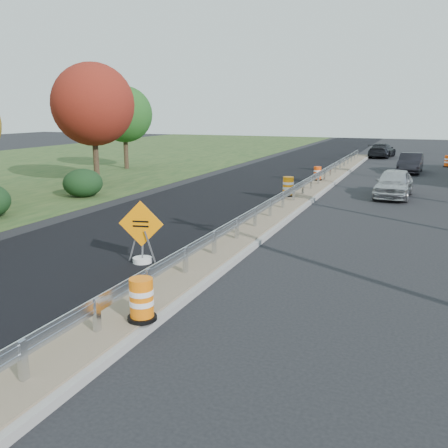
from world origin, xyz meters
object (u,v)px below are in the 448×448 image
at_px(barrel_shoulder_far, 448,161).
at_px(car_silver, 394,183).
at_px(car_dark_mid, 411,163).
at_px(barrel_median_near, 142,300).
at_px(barrel_median_mid, 288,187).
at_px(car_dark_far, 382,150).
at_px(caution_sign, 142,247).
at_px(barrel_median_far, 317,174).

bearing_deg(barrel_shoulder_far, car_silver, -100.73).
relative_size(car_silver, car_dark_mid, 1.01).
distance_m(barrel_median_near, barrel_median_mid, 16.24).
xyz_separation_m(barrel_median_near, car_dark_far, (1.31, 42.86, 0.03)).
relative_size(barrel_shoulder_far, car_dark_mid, 0.22).
bearing_deg(car_dark_mid, barrel_median_near, -94.87).
xyz_separation_m(caution_sign, barrel_shoulder_far, (9.50, 31.94, -0.03)).
distance_m(barrel_shoulder_far, car_silver, 17.04).
distance_m(barrel_median_near, barrel_shoulder_far, 36.74).
bearing_deg(car_dark_mid, car_silver, -89.23).
bearing_deg(barrel_median_mid, caution_sign, -96.52).
bearing_deg(barrel_median_far, car_silver, -35.14).
xyz_separation_m(barrel_shoulder_far, car_dark_far, (-5.71, 6.80, 0.24)).
bearing_deg(barrel_median_mid, barrel_median_far, 88.42).
bearing_deg(car_dark_mid, car_dark_far, 107.18).
height_order(caution_sign, car_silver, caution_sign).
relative_size(barrel_median_far, car_dark_far, 0.18).
distance_m(barrel_median_mid, car_dark_mid, 15.68).
height_order(caution_sign, car_dark_mid, caution_sign).
bearing_deg(barrel_median_far, barrel_median_near, -87.68).
distance_m(barrel_median_near, barrel_median_far, 22.71).
height_order(car_silver, car_dark_mid, car_silver).
relative_size(caution_sign, barrel_median_far, 2.23).
xyz_separation_m(caution_sign, barrel_median_near, (2.48, -4.12, 0.18)).
bearing_deg(barrel_shoulder_far, car_dark_far, 130.01).
height_order(barrel_median_mid, car_silver, car_silver).
bearing_deg(car_dark_far, barrel_median_mid, 91.97).
bearing_deg(car_silver, barrel_median_mid, -145.22).
relative_size(caution_sign, car_silver, 0.44).
bearing_deg(car_silver, barrel_shoulder_far, 81.74).
height_order(car_silver, car_dark_far, car_silver).
height_order(barrel_median_near, car_dark_far, car_dark_far).
distance_m(car_silver, car_dark_mid, 11.59).
height_order(barrel_median_mid, barrel_median_far, barrel_median_mid).
distance_m(barrel_median_near, car_dark_far, 42.88).
relative_size(barrel_median_near, car_dark_far, 0.19).
distance_m(caution_sign, barrel_median_mid, 12.16).
bearing_deg(barrel_median_near, barrel_median_far, 92.32).
distance_m(car_dark_mid, car_dark_far, 12.32).
xyz_separation_m(car_silver, car_dark_mid, (0.47, 11.58, -0.03)).
bearing_deg(barrel_median_far, car_dark_far, 83.68).
height_order(caution_sign, barrel_shoulder_far, caution_sign).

